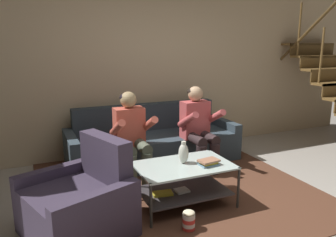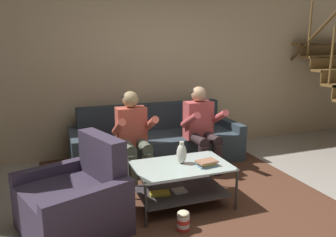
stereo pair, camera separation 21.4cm
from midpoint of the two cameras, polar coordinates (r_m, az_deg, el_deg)
name	(u,v)px [view 2 (the right image)]	position (r m, az deg, el deg)	size (l,w,h in m)	color
ground	(225,220)	(3.51, 11.78, -16.97)	(16.80, 16.80, 0.00)	#A7A096
back_partition	(151,62)	(5.29, -1.79, 9.86)	(8.40, 0.12, 2.90)	#CEB48C
couch	(157,143)	(4.90, -0.71, -4.32)	(2.49, 0.87, 0.83)	#313F48
person_seated_left	(133,133)	(4.19, -4.58, -2.46)	(0.50, 0.58, 1.14)	#525B49
person_seated_right	(202,125)	(4.53, 7.22, -1.23)	(0.50, 0.58, 1.16)	#2F2224
coffee_table	(181,179)	(3.60, 4.00, -10.41)	(1.02, 0.65, 0.47)	#AFC3BC
area_rug	(171,183)	(4.24, 1.92, -11.13)	(3.16, 3.35, 0.01)	#553222
vase	(182,153)	(3.55, 4.13, -6.07)	(0.11, 0.11, 0.25)	silver
book_stack	(206,163)	(3.54, 8.43, -7.68)	(0.23, 0.19, 0.06)	#6F94B1
armchair	(76,201)	(3.25, -13.95, -13.87)	(1.08, 1.11, 0.88)	#3A3043
popcorn_tub	(183,221)	(3.24, 4.66, -17.37)	(0.12, 0.12, 0.20)	red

